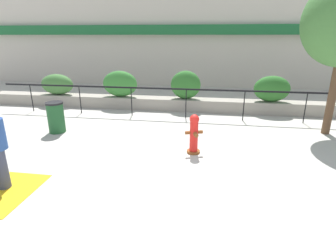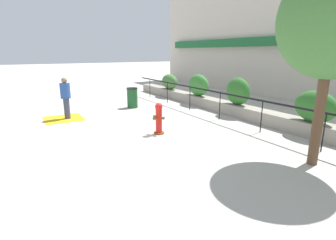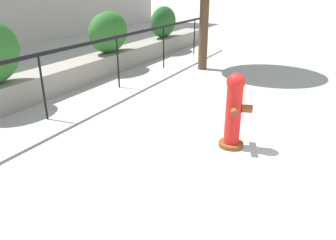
{
  "view_description": "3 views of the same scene",
  "coord_description": "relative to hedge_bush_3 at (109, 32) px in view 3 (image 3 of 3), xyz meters",
  "views": [
    {
      "loc": [
        0.75,
        -4.78,
        3.04
      ],
      "look_at": [
        -0.32,
        2.42,
        0.69
      ],
      "focal_mm": 28.0,
      "sensor_mm": 36.0,
      "label": 1
    },
    {
      "loc": [
        8.06,
        -2.35,
        2.74
      ],
      "look_at": [
        0.49,
        2.12,
        0.45
      ],
      "focal_mm": 28.0,
      "sensor_mm": 36.0,
      "label": 2
    },
    {
      "loc": [
        -3.7,
        0.63,
        2.16
      ],
      "look_at": [
        0.02,
        2.55,
        0.43
      ],
      "focal_mm": 35.0,
      "sensor_mm": 36.0,
      "label": 3
    }
  ],
  "objects": [
    {
      "name": "planter_wall_low",
      "position": [
        -3.32,
        0.0,
        -0.77
      ],
      "size": [
        18.0,
        0.7,
        0.5
      ],
      "primitive_type": "cube",
      "color": "gray",
      "rests_on": "ground"
    },
    {
      "name": "fire_hydrant",
      "position": [
        -2.85,
        -4.24,
        -0.47
      ],
      "size": [
        0.48,
        0.48,
        1.08
      ],
      "color": "brown",
      "rests_on": "ground"
    },
    {
      "name": "hedge_bush_4",
      "position": [
        3.03,
        0.0,
        -0.02
      ],
      "size": [
        1.44,
        0.56,
        1.0
      ],
      "primitive_type": "ellipsoid",
      "color": "#235B23",
      "rests_on": "planter_wall_low"
    },
    {
      "name": "hedge_bush_3",
      "position": [
        0.0,
        0.0,
        0.0
      ],
      "size": [
        1.41,
        0.68,
        1.03
      ],
      "primitive_type": "ellipsoid",
      "color": "#2D6B28",
      "rests_on": "planter_wall_low"
    },
    {
      "name": "fence_railing_segment",
      "position": [
        -3.32,
        -1.1,
        0.0
      ],
      "size": [
        15.0,
        0.05,
        1.15
      ],
      "color": "black",
      "rests_on": "ground"
    }
  ]
}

